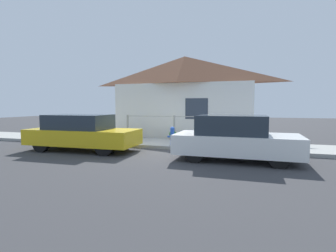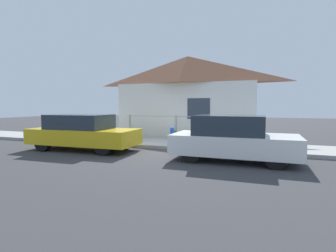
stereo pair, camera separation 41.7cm
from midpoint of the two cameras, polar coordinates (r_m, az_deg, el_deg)
ground_plane at (r=10.29m, az=-0.88°, el=-5.08°), size 60.00×60.00×0.00m
sidewalk at (r=11.33m, az=1.18°, el=-3.85°), size 24.00×2.27×0.14m
house at (r=13.99m, az=5.02°, el=11.24°), size 7.45×2.23×4.28m
fence at (r=12.19m, az=2.69°, el=-0.03°), size 4.90×0.10×1.12m
car_left at (r=10.51m, az=-17.02°, el=-1.30°), size 4.23×1.80×1.37m
car_right at (r=8.42m, az=15.32°, el=-2.64°), size 3.79×1.78×1.41m
fire_hydrant at (r=10.37m, az=2.10°, el=-2.10°), size 0.39×0.18×0.74m
potted_plant_near_hydrant at (r=12.07m, az=2.32°, el=-1.95°), size 0.32×0.32×0.43m
potted_plant_by_fence at (r=12.41m, az=-6.58°, el=-1.68°), size 0.32×0.32×0.45m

